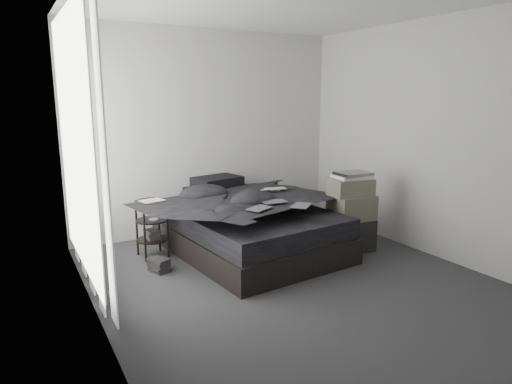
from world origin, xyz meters
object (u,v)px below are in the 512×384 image
laptop (274,184)px  box_lower (349,234)px  side_stand (152,229)px  bed (250,240)px

laptop → box_lower: (0.69, -0.57, -0.56)m
laptop → side_stand: 1.49m
bed → side_stand: 1.11m
side_stand → box_lower: (2.09, -0.87, -0.13)m
side_stand → bed: bearing=-20.3°
side_stand → box_lower: bearing=-22.6°
laptop → box_lower: bearing=-27.4°
laptop → side_stand: (-1.40, 0.30, -0.43)m
bed → laptop: size_ratio=6.24×
bed → side_stand: (-1.03, 0.38, 0.18)m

